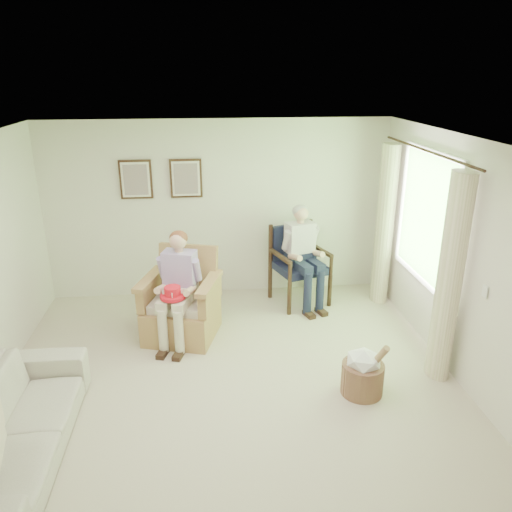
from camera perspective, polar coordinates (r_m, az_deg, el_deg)
name	(u,v)px	position (r m, az deg, el deg)	size (l,w,h in m)	color
floor	(232,399)	(5.43, -2.81, -15.97)	(5.50, 5.50, 0.00)	beige
back_wall	(219,210)	(7.37, -4.30, 5.31)	(5.00, 0.04, 2.60)	silver
right_wall	(478,274)	(5.48, 24.01, -1.90)	(0.04, 5.50, 2.60)	silver
ceiling	(226,147)	(4.41, -3.41, 12.34)	(5.00, 5.50, 0.02)	white
window	(427,215)	(6.38, 18.94, 4.50)	(0.13, 2.50, 1.63)	#2D6B23
curtain_left	(449,280)	(5.63, 21.22, -2.56)	(0.34, 0.34, 2.30)	beige
curtain_right	(385,226)	(7.32, 14.49, 3.37)	(0.34, 0.34, 2.30)	beige
framed_print_left	(136,180)	(7.28, -13.57, 8.49)	(0.45, 0.05, 0.55)	#382114
framed_print_right	(186,178)	(7.22, -8.00, 8.77)	(0.45, 0.05, 0.55)	#382114
wicker_armchair	(182,309)	(6.47, -8.51, -6.05)	(0.88, 0.87, 1.12)	tan
wood_armchair	(299,261)	(7.31, 4.92, -0.55)	(0.72, 0.68, 1.11)	black
sofa	(9,429)	(5.00, -26.39, -17.32)	(0.88, 2.25, 0.66)	beige
person_wicker	(179,280)	(6.14, -8.77, -2.78)	(0.40, 0.63, 1.39)	beige
person_dark	(302,249)	(7.06, 5.26, 0.84)	(0.40, 0.63, 1.44)	#191F39
red_hat	(173,294)	(6.01, -9.50, -4.26)	(0.30, 0.30, 0.14)	red
hatbox	(363,372)	(5.48, 12.13, -12.81)	(0.50, 0.50, 0.65)	#A27257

